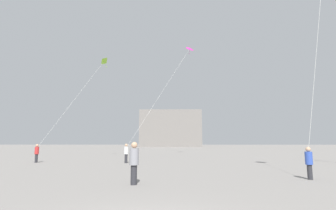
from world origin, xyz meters
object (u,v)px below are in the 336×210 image
(person_in_blue, at_px, (309,162))
(person_in_grey, at_px, (134,161))
(person_in_red, at_px, (37,152))
(person_in_white, at_px, (126,152))
(building_left_hall, at_px, (171,129))
(kite_magenta_diamond, at_px, (189,49))
(kite_lime_delta, at_px, (103,63))

(person_in_blue, relative_size, person_in_grey, 0.87)
(person_in_red, distance_m, person_in_grey, 15.73)
(person_in_white, relative_size, building_left_hall, 0.08)
(kite_magenta_diamond, distance_m, building_left_hall, 59.33)
(kite_lime_delta, height_order, building_left_hall, building_left_hall)
(person_in_white, height_order, kite_lime_delta, kite_lime_delta)
(building_left_hall, bearing_deg, kite_lime_delta, -96.42)
(person_in_red, distance_m, person_in_blue, 21.55)
(person_in_grey, xyz_separation_m, kite_lime_delta, (-7.00, 18.35, 10.38))
(kite_magenta_diamond, bearing_deg, person_in_blue, -77.59)
(person_in_white, height_order, kite_magenta_diamond, kite_magenta_diamond)
(person_in_red, relative_size, person_in_blue, 1.02)
(person_in_blue, relative_size, building_left_hall, 0.07)
(person_in_blue, xyz_separation_m, person_in_white, (-11.03, 9.47, 0.04))
(person_in_white, bearing_deg, kite_magenta_diamond, -117.18)
(person_in_red, height_order, person_in_grey, person_in_grey)
(building_left_hall, bearing_deg, person_in_blue, -83.99)
(person_in_white, distance_m, building_left_hall, 70.63)
(person_in_grey, distance_m, building_left_hall, 81.78)
(person_in_white, xyz_separation_m, kite_magenta_diamond, (6.37, 11.71, 13.82))
(kite_lime_delta, bearing_deg, person_in_blue, -46.90)
(person_in_red, bearing_deg, kite_lime_delta, 19.06)
(person_in_white, height_order, building_left_hall, building_left_hall)
(person_in_white, relative_size, kite_lime_delta, 0.16)
(person_in_blue, relative_size, kite_magenta_diamond, 0.11)
(person_in_red, distance_m, person_in_white, 8.18)
(kite_magenta_diamond, bearing_deg, person_in_red, -141.88)
(person_in_blue, bearing_deg, person_in_grey, 110.78)
(person_in_blue, xyz_separation_m, kite_lime_delta, (-15.52, 16.58, 10.51))
(person_in_red, relative_size, building_left_hall, 0.07)
(person_in_blue, height_order, person_in_grey, person_in_grey)
(person_in_white, distance_m, kite_magenta_diamond, 19.20)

